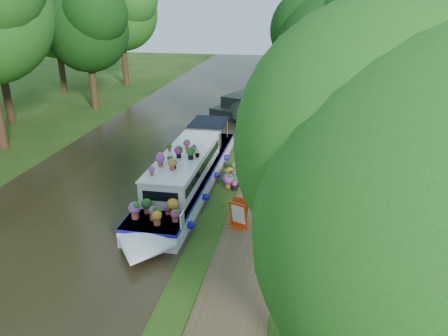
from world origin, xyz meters
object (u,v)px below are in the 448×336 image
Objects in this scene: pedestrian_pink at (294,83)px; pedestrian_dark at (287,89)px; plant_boat at (185,175)px; second_boat at (244,104)px; sandwich_board at (239,215)px.

pedestrian_dark is (-0.53, -2.37, -0.09)m from pedestrian_pink.
plant_boat is 15.33m from second_boat.
pedestrian_dark is (3.58, 20.82, -0.02)m from plant_boat.
second_boat is 6.30m from pedestrian_dark.
second_boat is 4.96× the size of pedestrian_dark.
plant_boat is at bearing -69.50° from second_boat.
pedestrian_pink is 2.44m from pedestrian_dark.
pedestrian_dark is at bearing 80.23° from plant_boat.
sandwich_board is 26.08m from pedestrian_pink.
second_boat is 4.48× the size of pedestrian_pink.
sandwich_board is at bearing -60.02° from second_boat.
plant_boat is 23.55m from pedestrian_pink.
second_boat is at bearing -114.60° from pedestrian_dark.
sandwich_board is at bearing -86.88° from pedestrian_dark.
plant_boat reaches higher than sandwich_board.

